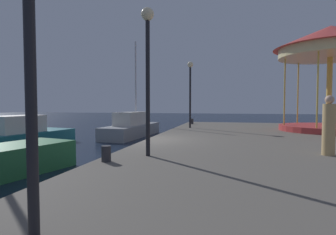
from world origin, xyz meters
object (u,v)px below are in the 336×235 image
Objects in this scene: motorboat_teal at (21,135)px; lamp_post_far_end at (190,82)px; sailboat_grey at (132,127)px; lamp_post_mid_promenade at (148,55)px; bollard_north at (192,121)px; person_near_carousel at (329,127)px; bollard_center at (106,154)px; carousel at (330,52)px.

motorboat_teal is 1.47× the size of lamp_post_far_end.
lamp_post_far_end is (8.39, 4.56, 3.01)m from motorboat_teal.
lamp_post_mid_promenade is (4.52, -10.63, 2.97)m from sailboat_grey.
lamp_post_mid_promenade reaches higher than bollard_north.
motorboat_teal is 3.55× the size of person_near_carousel.
motorboat_teal is 9.79m from bollard_center.
motorboat_teal is 15.09× the size of bollard_center.
carousel is at bearing 50.74° from bollard_center.
sailboat_grey reaches higher than person_near_carousel.
person_near_carousel is (4.97, 1.24, -2.03)m from lamp_post_mid_promenade.
lamp_post_far_end is (-0.21, 9.48, 0.00)m from lamp_post_mid_promenade.
carousel is at bearing 14.70° from motorboat_teal.
motorboat_teal is 17.21m from carousel.
carousel reaches higher than bollard_center.
carousel is 1.42× the size of lamp_post_far_end.
carousel reaches higher than person_near_carousel.
lamp_post_far_end is at bearing -83.87° from bollard_north.
carousel is at bearing -2.56° from lamp_post_far_end.
person_near_carousel reaches higher than motorboat_teal.
motorboat_teal is at bearing 142.86° from bollard_center.
motorboat_teal is 15.09× the size of bollard_north.
motorboat_teal is at bearing -125.53° from sailboat_grey.
lamp_post_far_end is at bearing 122.14° from person_near_carousel.
bollard_north and bollard_center have the same top height.
sailboat_grey is at bearing 165.07° from lamp_post_far_end.
motorboat_teal is at bearing -151.47° from lamp_post_far_end.
motorboat_teal is 10.35m from lamp_post_mid_promenade.
motorboat_teal is 1.47× the size of lamp_post_mid_promenade.
motorboat_teal is 7.01m from sailboat_grey.
bollard_north is (8.02, 7.97, 0.39)m from motorboat_teal.
motorboat_teal is 10.01m from lamp_post_far_end.
motorboat_teal is 14.09m from person_near_carousel.
lamp_post_far_end is 10.80m from bollard_center.
sailboat_grey is 1.65× the size of lamp_post_far_end.
lamp_post_mid_promenade is 9.49m from lamp_post_far_end.
carousel reaches higher than motorboat_teal.
lamp_post_far_end is at bearing 91.27° from lamp_post_mid_promenade.
person_near_carousel is at bearing -107.60° from carousel.
sailboat_grey is 16.96× the size of bollard_center.
lamp_post_far_end is at bearing 177.44° from carousel.
lamp_post_mid_promenade is at bearing -129.27° from carousel.
lamp_post_mid_promenade is at bearing 50.86° from bollard_center.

